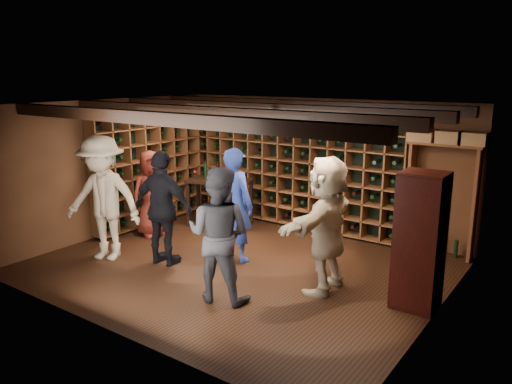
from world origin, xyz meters
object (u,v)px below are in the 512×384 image
Objects in this scene: guest_woman_black at (163,209)px; display_cabinet at (419,244)px; guest_beige at (326,224)px; guest_red_floral at (152,193)px; guest_khaki at (103,198)px; tasting_table at (219,185)px; man_grey_suit at (219,235)px; man_blue_shirt at (235,205)px.

display_cabinet is at bearing -174.96° from guest_woman_black.
guest_woman_black is 2.59m from guest_beige.
guest_khaki is at bearing -149.30° from guest_red_floral.
display_cabinet reaches higher than tasting_table.
man_grey_suit reaches higher than tasting_table.
man_blue_shirt is 1.12m from guest_woman_black.
guest_beige is (1.71, -0.19, 0.03)m from man_blue_shirt.
man_blue_shirt reaches higher than tasting_table.
guest_khaki is (0.26, -1.28, 0.21)m from guest_red_floral.
tasting_table is at bearing -8.42° from guest_red_floral.
guest_beige reaches higher than guest_woman_black.
display_cabinet is 4.83m from guest_khaki.
guest_khaki is 2.51m from tasting_table.
guest_woman_black is 0.90× the size of guest_khaki.
man_blue_shirt is 1.46m from man_grey_suit.
display_cabinet is 4.51m from tasting_table.
man_blue_shirt is 1.72m from guest_beige.
man_blue_shirt reaches higher than guest_red_floral.
man_blue_shirt is 1.02× the size of man_grey_suit.
tasting_table is (-4.32, 1.30, -0.04)m from display_cabinet.
guest_beige is at bearing -44.70° from tasting_table.
guest_red_floral is 1.33m from guest_khaki.
guest_beige is (3.73, -0.31, 0.15)m from guest_red_floral.
display_cabinet is 0.87× the size of guest_khaki.
guest_beige reaches higher than man_blue_shirt.
guest_red_floral reaches higher than tasting_table.
guest_khaki reaches higher than man_grey_suit.
guest_khaki reaches higher than man_blue_shirt.
guest_khaki is at bearing -75.84° from guest_beige.
man_blue_shirt is 1.92m from tasting_table.
guest_woman_black reaches higher than guest_red_floral.
guest_red_floral is at bearing -41.85° from man_grey_suit.
man_blue_shirt reaches higher than guest_woman_black.
display_cabinet is 4.95m from guest_red_floral.
display_cabinet is at bearing 97.92° from guest_beige.
guest_beige is at bearing -173.72° from guest_woman_black.
display_cabinet is 0.97× the size of man_grey_suit.
tasting_table is at bearing -41.00° from man_blue_shirt.
man_blue_shirt is at bearing -179.74° from display_cabinet.
guest_woman_black is at bearing 46.38° from man_blue_shirt.
guest_beige is at bearing -147.67° from man_grey_suit.
tasting_table is at bearing -81.32° from guest_woman_black.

